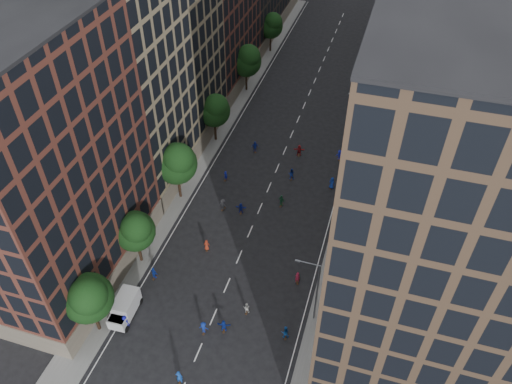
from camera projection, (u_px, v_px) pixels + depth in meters
ground at (284, 152)px, 76.88m from camera, size 240.00×240.00×0.00m
sidewalk_left at (227, 114)px, 84.75m from camera, size 4.00×105.00×0.15m
sidewalk_right at (369, 138)px, 79.56m from camera, size 4.00×105.00×0.15m
bldg_left_a at (36, 169)px, 50.34m from camera, size 14.00×22.00×30.00m
bldg_left_b at (141, 47)px, 66.04m from camera, size 14.00×26.00×34.00m
bldg_left_c at (205, 5)px, 84.38m from camera, size 14.00×20.00×28.00m
bldg_right_a at (432, 195)px, 42.96m from camera, size 14.00×30.00×36.00m
bldg_right_b at (438, 59)px, 64.56m from camera, size 14.00×28.00×33.00m
tree_left_0 at (88, 297)px, 49.60m from camera, size 5.20×5.20×8.83m
tree_left_1 at (135, 230)px, 56.98m from camera, size 4.80×4.80×8.21m
tree_left_2 at (177, 162)px, 64.93m from camera, size 5.60×5.60×9.45m
tree_left_3 at (215, 109)px, 75.26m from camera, size 5.00×5.00×8.58m
tree_left_4 at (247, 60)px, 86.42m from camera, size 5.40×5.40×9.08m
tree_left_5 at (271, 25)px, 98.07m from camera, size 4.80×4.80×8.33m
tree_right_a at (370, 106)px, 76.22m from camera, size 5.00×5.00×8.39m
tree_right_b at (385, 48)px, 90.20m from camera, size 5.20×5.20×8.83m
streetlamp_near at (315, 289)px, 51.30m from camera, size 2.64×0.22×9.06m
streetlamp_far at (361, 118)px, 74.73m from camera, size 2.64×0.22×9.06m
cargo_van at (125, 308)px, 54.26m from camera, size 2.33×4.65×2.43m
skater_0 at (125, 322)px, 53.28m from camera, size 1.00×0.75×1.86m
skater_1 at (179, 377)px, 48.66m from camera, size 0.75×0.54×1.91m
skater_2 at (285, 332)px, 52.44m from camera, size 1.02×0.90×1.75m
skater_3 at (204, 328)px, 52.92m from camera, size 1.08×0.68×1.60m
skater_4 at (154, 273)px, 58.28m from camera, size 1.10×0.65×1.75m
skater_5 at (224, 326)px, 53.10m from camera, size 1.53×0.72×1.59m
skater_6 at (207, 245)px, 61.68m from camera, size 0.84×0.64×1.52m
skater_7 at (297, 278)px, 57.86m from camera, size 0.72×0.61×1.66m
skater_8 at (247, 308)px, 54.85m from camera, size 0.79×0.65×1.50m
skater_9 at (223, 205)px, 66.92m from camera, size 1.26×0.94×1.73m
skater_10 at (282, 201)px, 67.44m from camera, size 1.13×0.71×1.79m
skater_11 at (241, 208)px, 66.51m from camera, size 1.51×0.66×1.57m
skater_12 at (332, 183)px, 70.10m from camera, size 1.07×0.90×1.85m
skater_13 at (226, 176)px, 71.53m from camera, size 0.64×0.49×1.56m
skater_14 at (291, 174)px, 71.61m from camera, size 0.99×0.83×1.80m
skater_15 at (339, 155)px, 75.04m from camera, size 1.10×0.70×1.63m
skater_16 at (255, 147)px, 76.39m from camera, size 1.17×0.82×1.84m
skater_17 at (299, 151)px, 75.68m from camera, size 1.78×0.85×1.85m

